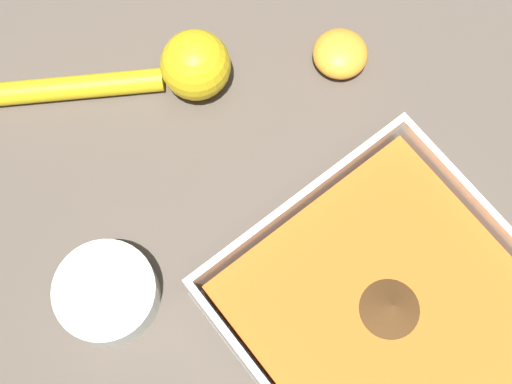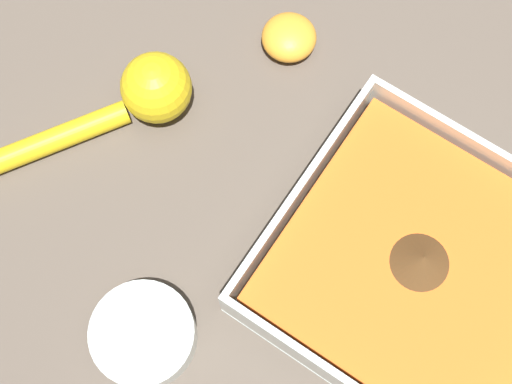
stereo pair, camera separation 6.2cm
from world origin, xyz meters
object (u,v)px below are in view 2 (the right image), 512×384
Objects in this scene: spice_bowl at (144,335)px; lemon_half at (289,37)px; lemon_squeezer at (132,100)px; square_dish at (414,268)px.

lemon_half is (-0.31, -0.05, -0.00)m from spice_bowl.
spice_bowl is 1.63× the size of lemon_half.
spice_bowl is 0.43× the size of lemon_squeezer.
lemon_squeezer reaches higher than lemon_half.
square_dish is 4.46× the size of lemon_half.
square_dish is 2.73× the size of spice_bowl.
lemon_squeezer is (0.01, -0.29, 0.00)m from square_dish.
lemon_squeezer is at bearing -88.25° from square_dish.
spice_bowl is at bearing -108.52° from lemon_squeezer.
lemon_squeezer is at bearing -140.81° from spice_bowl.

